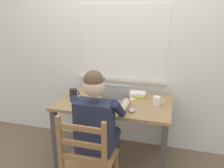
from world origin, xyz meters
The scene contains 15 objects.
ground_plane centered at (0.00, 0.00, 0.00)m, with size 8.00×8.00×0.00m, color brown.
back_wall centered at (0.00, 0.46, 1.30)m, with size 6.00×0.08×2.60m.
desk centered at (0.00, 0.00, 0.65)m, with size 1.28×0.75×0.75m.
seated_person centered at (-0.03, -0.45, 0.69)m, with size 0.50×0.60×1.25m.
wooden_chair centered at (-0.03, -0.73, 0.47)m, with size 0.42×0.42×0.95m.
laptop centered at (0.02, -0.12, 0.81)m, with size 0.33×0.32×0.22m.
computer_mouse centered at (0.25, -0.22, 0.77)m, with size 0.06×0.10×0.03m, color #ADAFB2.
coffee_mug_white centered at (0.47, 0.03, 0.80)m, with size 0.12×0.08×0.09m.
coffee_mug_dark centered at (-0.50, 0.01, 0.80)m, with size 0.12×0.09×0.09m.
book_stack_main centered at (-0.28, 0.20, 0.80)m, with size 0.18×0.16×0.08m.
book_stack_side centered at (0.23, 0.20, 0.78)m, with size 0.21×0.15×0.06m.
paper_pile_near_laptop centered at (-0.31, 0.20, 0.76)m, with size 0.21×0.16×0.02m, color white.
paper_pile_back_corner centered at (0.14, 0.20, 0.76)m, with size 0.20×0.18×0.01m, color white.
paper_pile_side centered at (0.01, 0.05, 0.76)m, with size 0.19×0.15×0.01m, color white.
landscape_photo_print centered at (-0.41, -0.10, 0.76)m, with size 0.13×0.09×0.00m, color #C63D33.
Camera 1 is at (0.62, -2.30, 1.73)m, focal length 36.45 mm.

